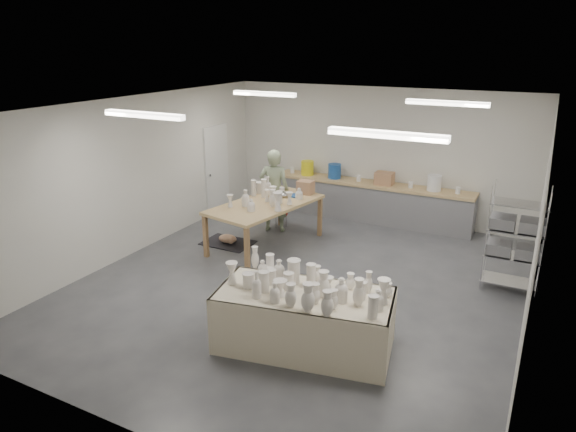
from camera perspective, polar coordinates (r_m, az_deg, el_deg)
The scene contains 9 objects.
room at distance 8.32m, azimuth 1.04°, elevation 5.72°, with size 8.00×8.02×3.00m.
back_counter at distance 11.92m, azimuth 9.08°, elevation 1.75°, with size 4.60×0.60×1.24m.
wire_shelf at distance 9.11m, azimuth 23.94°, elevation -2.26°, with size 0.88×0.48×1.80m.
drying_table at distance 6.98m, azimuth 1.88°, elevation -11.22°, with size 2.47×1.51×1.19m.
work_table at distance 10.24m, azimuth -2.05°, elevation 1.60°, with size 1.65×2.60×1.28m.
rug at distance 10.65m, azimuth -6.70°, elevation -2.97°, with size 1.00×0.70×0.02m, color black.
cat at distance 10.59m, azimuth -6.67°, elevation -2.53°, with size 0.47×0.40×0.17m.
potter at distance 11.03m, azimuth -1.55°, elevation 2.83°, with size 0.66×0.43×1.80m, color gray.
red_stool at distance 11.44m, azimuth -0.88°, elevation 0.20°, with size 0.41×0.41×0.32m.
Camera 1 is at (3.46, -7.19, 3.95)m, focal length 32.00 mm.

